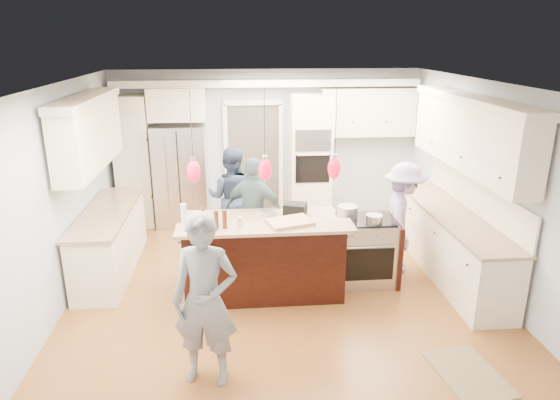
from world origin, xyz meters
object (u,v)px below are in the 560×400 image
at_px(kitchen_island, 263,254).
at_px(person_bar_end, 205,301).
at_px(refrigerator, 181,176).
at_px(island_range, 366,250).
at_px(person_far_left, 232,197).

height_order(kitchen_island, person_bar_end, person_bar_end).
bearing_deg(refrigerator, person_bar_end, -81.61).
relative_size(island_range, person_far_left, 0.57).
bearing_deg(refrigerator, kitchen_island, -63.10).
bearing_deg(person_far_left, kitchen_island, 118.57).
bearing_deg(kitchen_island, refrigerator, 116.90).
xyz_separation_m(island_range, person_bar_end, (-2.06, -1.91, 0.41)).
bearing_deg(island_range, kitchen_island, -176.93).
relative_size(person_bar_end, person_far_left, 1.07).
bearing_deg(person_far_left, island_range, 154.92).
distance_m(refrigerator, kitchen_island, 2.91).
distance_m(refrigerator, person_far_left, 1.37).
relative_size(refrigerator, person_far_left, 1.12).
height_order(person_bar_end, person_far_left, person_bar_end).
xyz_separation_m(refrigerator, person_bar_end, (0.65, -4.41, -0.03)).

